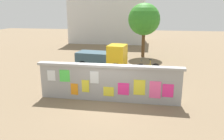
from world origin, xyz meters
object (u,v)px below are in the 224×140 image
at_px(motorcycle, 89,77).
at_px(person_bystander, 119,77).
at_px(bicycle_far, 164,76).
at_px(tree_roadside, 144,19).
at_px(auto_rickshaw_truck, 104,57).
at_px(bicycle_near, 148,68).
at_px(person_walking, 63,73).

bearing_deg(motorcycle, person_bystander, -33.99).
distance_m(bicycle_far, tree_roadside, 8.08).
relative_size(auto_rickshaw_truck, bicycle_near, 2.24).
distance_m(motorcycle, person_bystander, 2.43).
height_order(auto_rickshaw_truck, motorcycle, auto_rickshaw_truck).
bearing_deg(bicycle_near, person_bystander, -106.81).
xyz_separation_m(motorcycle, bicycle_near, (3.35, 3.24, -0.10)).
height_order(motorcycle, tree_roadside, tree_roadside).
height_order(motorcycle, person_bystander, person_bystander).
distance_m(motorcycle, person_walking, 1.71).
bearing_deg(person_bystander, motorcycle, 146.01).
xyz_separation_m(auto_rickshaw_truck, tree_roadside, (2.63, 5.06, 2.50)).
bearing_deg(tree_roadside, motorcycle, -107.72).
bearing_deg(tree_roadside, auto_rickshaw_truck, -117.47).
relative_size(bicycle_near, person_walking, 1.03).
xyz_separation_m(auto_rickshaw_truck, motorcycle, (-0.15, -3.65, -0.44)).
distance_m(auto_rickshaw_truck, bicycle_near, 3.27).
bearing_deg(auto_rickshaw_truck, person_bystander, -69.92).
bearing_deg(motorcycle, bicycle_near, 44.02).
relative_size(bicycle_near, person_bystander, 1.03).
bearing_deg(person_bystander, bicycle_far, 48.42).
bearing_deg(bicycle_near, person_walking, -135.82).
distance_m(auto_rickshaw_truck, person_walking, 4.97).
bearing_deg(bicycle_near, tree_roadside, 95.91).
relative_size(auto_rickshaw_truck, tree_roadside, 0.77).
bearing_deg(motorcycle, auto_rickshaw_truck, 87.63).
height_order(auto_rickshaw_truck, bicycle_far, auto_rickshaw_truck).
height_order(bicycle_near, person_walking, person_walking).
xyz_separation_m(person_walking, tree_roadside, (3.94, 9.86, 2.41)).
bearing_deg(bicycle_far, motorcycle, -162.29).
bearing_deg(tree_roadside, person_bystander, -94.63).
distance_m(bicycle_far, person_walking, 6.14).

